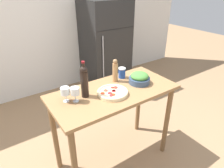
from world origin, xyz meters
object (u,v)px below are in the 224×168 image
pepper_mill (115,71)px  salad_bowl (139,78)px  wine_bottle (84,81)px  refrigerator (105,45)px  wine_glass_near (75,92)px  homemade_pizza (113,92)px  salt_canister (122,73)px  wine_glass_far (65,91)px

pepper_mill → salad_bowl: (0.19, -0.18, -0.07)m
wine_bottle → refrigerator: bearing=52.2°
wine_glass_near → homemade_pizza: bearing=-13.4°
refrigerator → pepper_mill: refrigerator is taller
wine_bottle → salad_bowl: size_ratio=1.58×
wine_bottle → homemade_pizza: wine_bottle is taller
salad_bowl → salt_canister: bearing=109.6°
refrigerator → salad_bowl: 1.89m
wine_glass_far → homemade_pizza: (0.43, -0.13, -0.08)m
wine_glass_far → homemade_pizza: 0.45m
salad_bowl → homemade_pizza: (-0.37, -0.03, -0.04)m
refrigerator → wine_glass_near: (-1.41, -1.70, 0.23)m
wine_glass_far → homemade_pizza: wine_glass_far is taller
pepper_mill → homemade_pizza: (-0.18, -0.22, -0.10)m
salt_canister → wine_glass_far: bearing=-171.3°
refrigerator → pepper_mill: 1.81m
pepper_mill → salad_bowl: bearing=-43.9°
wine_bottle → salt_canister: size_ratio=3.02×
homemade_pizza → salad_bowl: bearing=5.1°
salad_bowl → wine_glass_far: bearing=172.8°
homemade_pizza → salt_canister: bearing=39.6°
wine_bottle → wine_glass_far: bearing=174.0°
wine_glass_near → salt_canister: wine_glass_near is taller
wine_bottle → wine_glass_near: bearing=-165.1°
refrigerator → wine_bottle: bearing=-127.8°
salt_canister → salad_bowl: bearing=-70.4°
salt_canister → wine_bottle: bearing=-166.3°
wine_glass_near → salt_canister: 0.67m
wine_glass_far → pepper_mill: pepper_mill is taller
wine_bottle → pepper_mill: bearing=13.6°
wine_glass_far → salt_canister: size_ratio=1.20×
refrigerator → wine_glass_near: refrigerator is taller
pepper_mill → homemade_pizza: bearing=-130.0°
refrigerator → salad_bowl: size_ratio=7.30×
pepper_mill → salad_bowl: pepper_mill is taller
salt_canister → pepper_mill: bearing=-165.9°
wine_glass_far → wine_bottle: bearing=-6.0°
pepper_mill → homemade_pizza: 0.30m
wine_bottle → pepper_mill: wine_bottle is taller
wine_glass_near → wine_glass_far: (-0.07, 0.05, 0.00)m
wine_glass_near → refrigerator: bearing=50.3°
salt_canister → homemade_pizza: bearing=-140.4°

